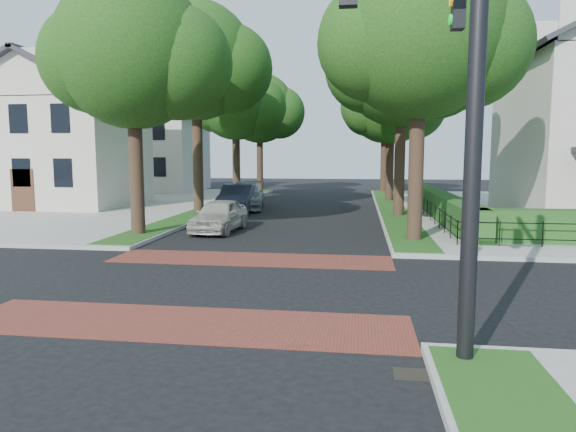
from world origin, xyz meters
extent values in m
plane|color=black|center=(0.00, 0.00, 0.00)|extent=(120.00, 120.00, 0.00)
cube|color=gray|center=(-19.50, 19.00, 0.07)|extent=(30.00, 30.00, 0.15)
cube|color=maroon|center=(0.00, 3.20, 0.01)|extent=(9.00, 2.20, 0.01)
cube|color=maroon|center=(0.00, -3.20, 0.01)|extent=(9.00, 2.20, 0.01)
cube|color=black|center=(4.30, -5.00, 0.01)|extent=(0.65, 0.45, 0.01)
cube|color=#224413|center=(5.40, 19.10, 0.16)|extent=(1.60, 29.80, 0.02)
cube|color=#224413|center=(-5.40, 19.10, 0.16)|extent=(1.60, 29.80, 0.02)
cylinder|color=black|center=(5.50, 7.00, 3.83)|extent=(0.56, 0.56, 7.35)
sphere|color=#0F3A10|center=(5.50, 7.00, 7.71)|extent=(6.20, 6.20, 6.20)
sphere|color=#0F3A10|center=(7.21, 7.30, 7.31)|extent=(4.65, 4.65, 4.65)
sphere|color=#0F3A10|center=(3.95, 6.80, 7.41)|extent=(4.34, 4.34, 4.34)
sphere|color=#0F3A10|center=(5.60, 8.55, 8.21)|extent=(4.03, 4.03, 4.03)
cylinder|color=black|center=(5.50, 15.00, 4.00)|extent=(0.56, 0.56, 7.70)
sphere|color=#0F3A10|center=(5.50, 15.00, 8.07)|extent=(6.60, 6.60, 6.60)
sphere|color=#0F3A10|center=(7.31, 15.30, 7.67)|extent=(4.95, 4.95, 4.95)
sphere|color=#0F3A10|center=(3.85, 14.80, 7.77)|extent=(4.62, 4.62, 4.62)
sphere|color=#0F3A10|center=(5.60, 16.65, 8.57)|extent=(4.29, 4.29, 4.29)
cylinder|color=black|center=(5.50, 24.00, 3.47)|extent=(0.56, 0.56, 6.65)
sphere|color=#0F3A10|center=(5.50, 24.00, 6.99)|extent=(5.80, 5.80, 5.80)
sphere|color=#0F3A10|center=(7.09, 24.30, 6.59)|extent=(4.35, 4.35, 4.35)
sphere|color=#0F3A10|center=(4.05, 23.80, 6.69)|extent=(4.06, 4.06, 4.06)
sphere|color=#0F3A10|center=(5.60, 25.45, 7.49)|extent=(3.77, 3.77, 3.77)
cylinder|color=black|center=(5.50, 33.00, 3.65)|extent=(0.56, 0.56, 7.00)
sphere|color=#0F3A10|center=(5.50, 33.00, 7.35)|extent=(6.00, 6.00, 6.00)
sphere|color=#0F3A10|center=(7.15, 33.30, 6.95)|extent=(4.50, 4.50, 4.50)
sphere|color=#0F3A10|center=(4.00, 32.80, 7.05)|extent=(4.20, 4.20, 4.20)
sphere|color=#0F3A10|center=(5.60, 34.50, 7.85)|extent=(3.90, 3.90, 3.90)
cylinder|color=black|center=(-5.50, 7.00, 3.65)|extent=(0.56, 0.56, 7.00)
sphere|color=#0F3A10|center=(-5.50, 7.00, 7.35)|extent=(6.00, 6.00, 6.00)
sphere|color=#0F3A10|center=(-3.85, 7.30, 6.95)|extent=(4.50, 4.50, 4.50)
sphere|color=#0F3A10|center=(-7.00, 6.80, 7.05)|extent=(4.20, 4.20, 4.20)
sphere|color=#0F3A10|center=(-5.40, 8.50, 7.85)|extent=(3.90, 3.90, 3.90)
cylinder|color=black|center=(-5.50, 15.00, 4.17)|extent=(0.56, 0.56, 8.05)
sphere|color=#0F3A10|center=(-5.50, 15.00, 8.43)|extent=(6.40, 6.40, 6.40)
sphere|color=#0F3A10|center=(-3.74, 15.30, 8.03)|extent=(4.80, 4.80, 4.80)
sphere|color=#0F3A10|center=(-7.10, 14.80, 8.13)|extent=(4.48, 4.48, 4.48)
sphere|color=#0F3A10|center=(-5.40, 16.60, 8.93)|extent=(4.16, 4.16, 4.16)
cylinder|color=black|center=(-5.50, 24.00, 3.58)|extent=(0.56, 0.56, 6.86)
sphere|color=#0F3A10|center=(-5.50, 24.00, 7.21)|extent=(5.60, 5.60, 5.60)
sphere|color=#0F3A10|center=(-3.96, 24.30, 6.81)|extent=(4.20, 4.20, 4.20)
sphere|color=#0F3A10|center=(-6.90, 23.80, 6.91)|extent=(3.92, 3.92, 3.92)
sphere|color=#0F3A10|center=(-5.40, 25.40, 7.71)|extent=(3.64, 3.64, 3.64)
cylinder|color=black|center=(-5.50, 33.00, 3.72)|extent=(0.56, 0.56, 7.14)
sphere|color=#0F3A10|center=(-5.50, 33.00, 7.49)|extent=(6.20, 6.20, 6.20)
sphere|color=#0F3A10|center=(-3.79, 33.30, 7.09)|extent=(4.65, 4.65, 4.65)
sphere|color=#0F3A10|center=(-7.05, 32.80, 7.19)|extent=(4.34, 4.34, 4.34)
sphere|color=#0F3A10|center=(-5.40, 34.55, 7.99)|extent=(4.03, 4.03, 4.03)
cube|color=#1B4618|center=(7.70, 15.00, 0.75)|extent=(1.00, 18.00, 1.20)
cube|color=beige|center=(-15.50, 18.00, 3.40)|extent=(9.00, 8.00, 6.50)
cube|color=maroon|center=(-12.80, 16.40, 8.47)|extent=(0.80, 0.80, 3.64)
cube|color=beige|center=(-15.50, 32.00, 3.40)|extent=(9.00, 8.00, 6.50)
cube|color=maroon|center=(-12.80, 30.40, 8.47)|extent=(0.80, 0.80, 3.64)
cylinder|color=black|center=(5.10, -4.60, 4.15)|extent=(0.26, 0.26, 8.00)
cube|color=black|center=(5.10, -2.90, 6.05)|extent=(0.22, 0.28, 1.00)
cylinder|color=orange|center=(4.97, -2.90, 6.05)|extent=(0.05, 0.18, 0.18)
cylinder|color=#0CB226|center=(4.97, -2.90, 5.73)|extent=(0.05, 0.18, 0.18)
imported|color=#B6B2A4|center=(-2.62, 8.91, 0.72)|extent=(1.92, 4.29, 1.43)
imported|color=#222333|center=(-3.60, 16.40, 0.81)|extent=(2.06, 5.05, 1.63)
imported|color=gray|center=(-3.60, 18.36, 0.82)|extent=(3.13, 5.96, 1.65)
camera|label=1|loc=(3.41, -12.68, 3.33)|focal=32.00mm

